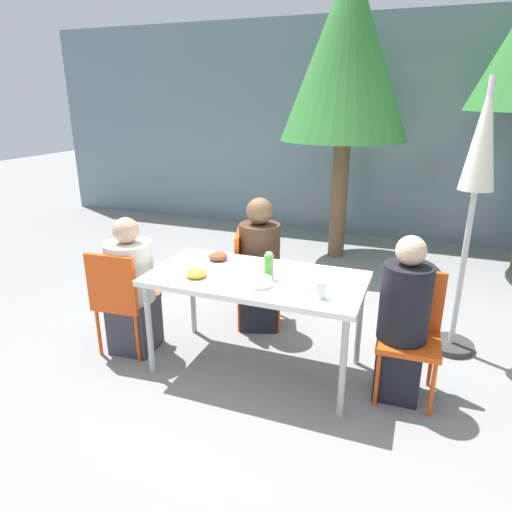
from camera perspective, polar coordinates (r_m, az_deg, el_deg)
The scene contains 16 objects.
ground_plane at distance 3.56m, azimuth 0.00°, elevation -13.71°, with size 24.00×24.00×0.00m, color gray.
building_facade at distance 6.89m, azimuth 12.36°, elevation 15.15°, with size 10.00×0.20×3.00m.
dining_table at distance 3.24m, azimuth 0.00°, elevation -3.48°, with size 1.52×0.78×0.74m.
chair_left at distance 3.67m, azimuth -16.57°, elevation -4.73°, with size 0.43×0.43×0.85m.
person_left at distance 3.70m, azimuth -15.28°, elevation -4.19°, with size 0.36×0.36×1.10m.
chair_right at distance 3.25m, azimuth 18.70°, elevation -8.18°, with size 0.41×0.41×0.85m.
person_right at distance 3.16m, azimuth 17.84°, elevation -8.07°, with size 0.32×0.32×1.14m.
chair_far at distance 3.99m, azimuth -0.69°, elevation -1.96°, with size 0.51×0.51×0.85m.
person_far at distance 3.92m, azimuth 0.44°, elevation -1.54°, with size 0.40×0.40×1.16m.
closed_umbrella at distance 3.67m, azimuth 26.04°, elevation 9.79°, with size 0.36×0.36×2.08m.
plate_0 at distance 3.50m, azimuth -4.76°, elevation -0.30°, with size 0.27×0.27×0.07m.
plate_1 at distance 3.19m, azimuth -7.47°, elevation -2.40°, with size 0.27×0.27×0.07m.
bottle at distance 3.15m, azimuth 1.61°, elevation -1.29°, with size 0.07×0.07×0.19m.
drinking_cup at distance 2.88m, azimuth 8.08°, elevation -4.24°, with size 0.07×0.07×0.11m.
salad_bowl at distance 3.06m, azimuth 0.32°, elevation -3.22°, with size 0.18×0.18×0.05m.
tree_behind_right at distance 5.70m, azimuth 11.39°, elevation 23.64°, with size 1.48×1.48×3.41m.
Camera 1 is at (1.07, -2.80, 1.93)m, focal length 32.00 mm.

